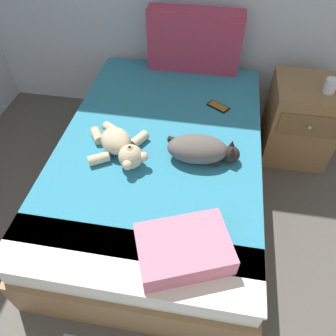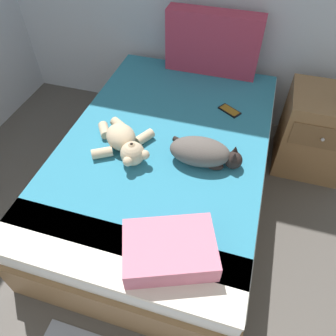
{
  "view_description": "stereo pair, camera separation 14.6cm",
  "coord_description": "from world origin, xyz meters",
  "px_view_note": "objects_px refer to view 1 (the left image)",
  "views": [
    {
      "loc": [
        1.92,
        2.07,
        1.85
      ],
      "look_at": [
        1.72,
        3.25,
        0.55
      ],
      "focal_mm": 34.49,
      "sensor_mm": 36.0,
      "label": 1
    },
    {
      "loc": [
        2.06,
        2.1,
        1.85
      ],
      "look_at": [
        1.72,
        3.25,
        0.55
      ],
      "focal_mm": 34.49,
      "sensor_mm": 36.0,
      "label": 2
    }
  ],
  "objects_px": {
    "patterned_cushion": "(194,41)",
    "cat": "(201,150)",
    "throw_pillow": "(184,249)",
    "cell_phone": "(218,106)",
    "teddy_bear": "(120,146)",
    "bed": "(161,169)",
    "nightstand": "(300,121)",
    "mug": "(331,86)"
  },
  "relations": [
    {
      "from": "teddy_bear",
      "to": "nightstand",
      "type": "distance_m",
      "value": 1.41
    },
    {
      "from": "teddy_bear",
      "to": "mug",
      "type": "xyz_separation_m",
      "value": [
        1.24,
        0.7,
        0.08
      ]
    },
    {
      "from": "bed",
      "to": "teddy_bear",
      "type": "relative_size",
      "value": 4.65
    },
    {
      "from": "throw_pillow",
      "to": "mug",
      "type": "relative_size",
      "value": 3.33
    },
    {
      "from": "teddy_bear",
      "to": "cell_phone",
      "type": "relative_size",
      "value": 2.51
    },
    {
      "from": "throw_pillow",
      "to": "cat",
      "type": "bearing_deg",
      "value": 88.77
    },
    {
      "from": "patterned_cushion",
      "to": "nightstand",
      "type": "height_order",
      "value": "patterned_cushion"
    },
    {
      "from": "teddy_bear",
      "to": "throw_pillow",
      "type": "relative_size",
      "value": 1.03
    },
    {
      "from": "patterned_cushion",
      "to": "throw_pillow",
      "type": "relative_size",
      "value": 1.71
    },
    {
      "from": "cell_phone",
      "to": "throw_pillow",
      "type": "distance_m",
      "value": 1.13
    },
    {
      "from": "nightstand",
      "to": "mug",
      "type": "bearing_deg",
      "value": -36.42
    },
    {
      "from": "teddy_bear",
      "to": "cell_phone",
      "type": "bearing_deg",
      "value": 45.98
    },
    {
      "from": "patterned_cushion",
      "to": "teddy_bear",
      "type": "distance_m",
      "value": 1.07
    },
    {
      "from": "throw_pillow",
      "to": "mug",
      "type": "bearing_deg",
      "value": 58.11
    },
    {
      "from": "teddy_bear",
      "to": "patterned_cushion",
      "type": "bearing_deg",
      "value": 73.43
    },
    {
      "from": "teddy_bear",
      "to": "throw_pillow",
      "type": "xyz_separation_m",
      "value": [
        0.44,
        -0.58,
        -0.01
      ]
    },
    {
      "from": "patterned_cushion",
      "to": "nightstand",
      "type": "relative_size",
      "value": 1.1
    },
    {
      "from": "bed",
      "to": "cat",
      "type": "distance_m",
      "value": 0.44
    },
    {
      "from": "bed",
      "to": "patterned_cushion",
      "type": "distance_m",
      "value": 0.99
    },
    {
      "from": "patterned_cushion",
      "to": "teddy_bear",
      "type": "xyz_separation_m",
      "value": [
        -0.3,
        -1.01,
        -0.16
      ]
    },
    {
      "from": "teddy_bear",
      "to": "cell_phone",
      "type": "xyz_separation_m",
      "value": [
        0.53,
        0.55,
        -0.06
      ]
    },
    {
      "from": "cat",
      "to": "mug",
      "type": "distance_m",
      "value": 1.03
    },
    {
      "from": "cat",
      "to": "cell_phone",
      "type": "height_order",
      "value": "cat"
    },
    {
      "from": "teddy_bear",
      "to": "bed",
      "type": "bearing_deg",
      "value": 37.73
    },
    {
      "from": "patterned_cushion",
      "to": "cat",
      "type": "relative_size",
      "value": 1.59
    },
    {
      "from": "mug",
      "to": "teddy_bear",
      "type": "bearing_deg",
      "value": -150.5
    },
    {
      "from": "bed",
      "to": "cat",
      "type": "bearing_deg",
      "value": -24.7
    },
    {
      "from": "patterned_cushion",
      "to": "throw_pillow",
      "type": "distance_m",
      "value": 1.61
    },
    {
      "from": "cat",
      "to": "bed",
      "type": "bearing_deg",
      "value": 155.3
    },
    {
      "from": "patterned_cushion",
      "to": "teddy_bear",
      "type": "height_order",
      "value": "patterned_cushion"
    },
    {
      "from": "bed",
      "to": "cell_phone",
      "type": "bearing_deg",
      "value": 50.09
    },
    {
      "from": "cell_phone",
      "to": "nightstand",
      "type": "bearing_deg",
      "value": 19.27
    },
    {
      "from": "patterned_cushion",
      "to": "throw_pillow",
      "type": "xyz_separation_m",
      "value": [
        0.14,
        -1.59,
        -0.17
      ]
    },
    {
      "from": "teddy_bear",
      "to": "mug",
      "type": "distance_m",
      "value": 1.43
    },
    {
      "from": "patterned_cushion",
      "to": "throw_pillow",
      "type": "height_order",
      "value": "patterned_cushion"
    },
    {
      "from": "patterned_cushion",
      "to": "mug",
      "type": "distance_m",
      "value": 0.99
    },
    {
      "from": "patterned_cushion",
      "to": "cat",
      "type": "xyz_separation_m",
      "value": [
        0.16,
        -0.97,
        -0.15
      ]
    },
    {
      "from": "nightstand",
      "to": "throw_pillow",
      "type": "bearing_deg",
      "value": -117.77
    },
    {
      "from": "bed",
      "to": "teddy_bear",
      "type": "height_order",
      "value": "teddy_bear"
    },
    {
      "from": "patterned_cushion",
      "to": "cell_phone",
      "type": "xyz_separation_m",
      "value": [
        0.23,
        -0.46,
        -0.22
      ]
    },
    {
      "from": "bed",
      "to": "mug",
      "type": "distance_m",
      "value": 1.24
    },
    {
      "from": "mug",
      "to": "cell_phone",
      "type": "bearing_deg",
      "value": -167.89
    }
  ]
}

